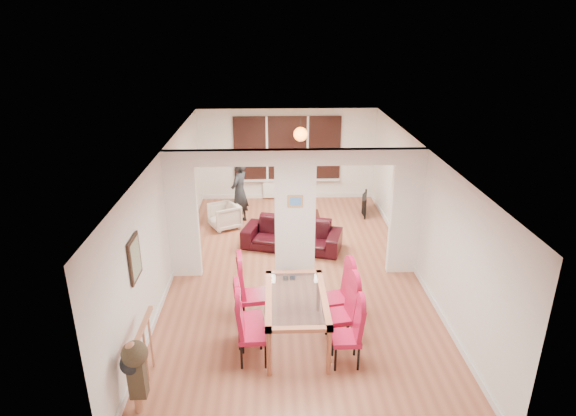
{
  "coord_description": "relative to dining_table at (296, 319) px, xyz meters",
  "views": [
    {
      "loc": [
        -0.45,
        -8.76,
        4.84
      ],
      "look_at": [
        -0.12,
        0.6,
        1.19
      ],
      "focal_mm": 30.0,
      "sensor_mm": 36.0,
      "label": 1
    }
  ],
  "objects": [
    {
      "name": "pillar_photo",
      "position": [
        0.09,
        2.15,
        1.2
      ],
      "size": [
        0.3,
        0.03,
        0.25
      ],
      "primitive_type": "cube",
      "color": "#4C8CD8",
      "rests_on": "divider_wall"
    },
    {
      "name": "pendant_light",
      "position": [
        0.39,
        5.55,
        1.75
      ],
      "size": [
        0.36,
        0.36,
        0.36
      ],
      "primitive_type": "sphere",
      "color": "orange",
      "rests_on": "room_walls"
    },
    {
      "name": "bay_window_blinds",
      "position": [
        0.09,
        6.69,
        1.1
      ],
      "size": [
        3.0,
        0.08,
        1.8
      ],
      "primitive_type": "cube",
      "color": "black",
      "rests_on": "room_walls"
    },
    {
      "name": "dining_table",
      "position": [
        0.0,
        0.0,
        0.0
      ],
      "size": [
        0.97,
        1.72,
        0.81
      ],
      "primitive_type": null,
      "color": "#985338",
      "rests_on": "floor"
    },
    {
      "name": "wall_poster",
      "position": [
        -2.38,
        -0.15,
        1.2
      ],
      "size": [
        0.04,
        0.52,
        0.67
      ],
      "primitive_type": "cube",
      "color": "gray",
      "rests_on": "room_walls"
    },
    {
      "name": "dining_chair_lb",
      "position": [
        -0.73,
        -0.06,
        0.11
      ],
      "size": [
        0.47,
        0.47,
        1.04
      ],
      "primitive_type": null,
      "rotation": [
        0.0,
        0.0,
        0.16
      ],
      "color": "#A11033",
      "rests_on": "floor"
    },
    {
      "name": "dining_chair_rc",
      "position": [
        0.71,
        0.48,
        0.14
      ],
      "size": [
        0.52,
        0.52,
        1.09
      ],
      "primitive_type": null,
      "rotation": [
        0.0,
        0.0,
        0.21
      ],
      "color": "#A11033",
      "rests_on": "floor"
    },
    {
      "name": "dining_chair_ra",
      "position": [
        0.71,
        -0.59,
        0.12
      ],
      "size": [
        0.42,
        0.42,
        1.05
      ],
      "primitive_type": null,
      "rotation": [
        0.0,
        0.0,
        -0.0
      ],
      "color": "#A11033",
      "rests_on": "floor"
    },
    {
      "name": "television",
      "position": [
        2.05,
        5.48,
        -0.14
      ],
      "size": [
        0.93,
        0.3,
        0.53
      ],
      "primitive_type": "imported",
      "rotation": [
        0.0,
        0.0,
        1.37
      ],
      "color": "black",
      "rests_on": "floor"
    },
    {
      "name": "dining_chair_rb",
      "position": [
        0.69,
        -0.06,
        0.15
      ],
      "size": [
        0.52,
        0.52,
        1.11
      ],
      "primitive_type": null,
      "rotation": [
        0.0,
        0.0,
        0.18
      ],
      "color": "#A11033",
      "rests_on": "floor"
    },
    {
      "name": "bottle",
      "position": [
        0.16,
        4.95,
        -0.01
      ],
      "size": [
        0.07,
        0.07,
        0.28
      ],
      "primitive_type": "cylinder",
      "color": "#143F19",
      "rests_on": "coffee_table"
    },
    {
      "name": "dining_chair_lc",
      "position": [
        -0.68,
        0.54,
        0.19
      ],
      "size": [
        0.53,
        0.53,
        1.18
      ],
      "primitive_type": null,
      "rotation": [
        0.0,
        0.0,
        0.13
      ],
      "color": "#A11033",
      "rests_on": "floor"
    },
    {
      "name": "shoes",
      "position": [
        -0.04,
        2.03,
        -0.35
      ],
      "size": [
        0.24,
        0.26,
        0.1
      ],
      "primitive_type": null,
      "color": "black",
      "rests_on": "floor"
    },
    {
      "name": "stair_newel",
      "position": [
        -2.16,
        -0.95,
        0.15
      ],
      "size": [
        0.4,
        1.2,
        1.1
      ],
      "primitive_type": null,
      "color": "#AD6D4F",
      "rests_on": "floor"
    },
    {
      "name": "dining_chair_la",
      "position": [
        -0.66,
        -0.49,
        0.14
      ],
      "size": [
        0.45,
        0.45,
        1.1
      ],
      "primitive_type": null,
      "rotation": [
        0.0,
        0.0,
        0.02
      ],
      "color": "#A11033",
      "rests_on": "floor"
    },
    {
      "name": "person",
      "position": [
        -1.18,
        4.92,
        0.43
      ],
      "size": [
        0.72,
        0.6,
        1.67
      ],
      "primitive_type": "imported",
      "rotation": [
        0.0,
        0.0,
        -1.96
      ],
      "color": "black",
      "rests_on": "floor"
    },
    {
      "name": "coffee_table",
      "position": [
        0.28,
        4.86,
        -0.28
      ],
      "size": [
        1.24,
        0.88,
        0.26
      ],
      "primitive_type": null,
      "rotation": [
        0.0,
        0.0,
        0.32
      ],
      "color": "black",
      "rests_on": "floor"
    },
    {
      "name": "bowl",
      "position": [
        0.25,
        4.85,
        -0.12
      ],
      "size": [
        0.21,
        0.21,
        0.05
      ],
      "primitive_type": "imported",
      "color": "black",
      "rests_on": "coffee_table"
    },
    {
      "name": "room_walls",
      "position": [
        0.09,
        2.25,
        0.9
      ],
      "size": [
        5.0,
        9.0,
        2.6
      ],
      "primitive_type": null,
      "color": "silver",
      "rests_on": "floor"
    },
    {
      "name": "floor",
      "position": [
        0.09,
        2.25,
        -0.4
      ],
      "size": [
        5.0,
        9.0,
        0.01
      ],
      "primitive_type": "cube",
      "color": "#9D593F",
      "rests_on": "ground"
    },
    {
      "name": "armchair",
      "position": [
        -1.55,
        4.61,
        -0.09
      ],
      "size": [
        0.91,
        0.92,
        0.63
      ],
      "primitive_type": "imported",
      "rotation": [
        0.0,
        0.0,
        -1.1
      ],
      "color": "beige",
      "rests_on": "floor"
    },
    {
      "name": "divider_wall",
      "position": [
        0.09,
        2.25,
        0.9
      ],
      "size": [
        5.0,
        0.18,
        2.6
      ],
      "primitive_type": "cube",
      "color": "white",
      "rests_on": "floor"
    },
    {
      "name": "sofa",
      "position": [
        0.08,
        3.42,
        -0.08
      ],
      "size": [
        2.35,
        1.43,
        0.64
      ],
      "primitive_type": "imported",
      "rotation": [
        0.0,
        0.0,
        -0.28
      ],
      "color": "black",
      "rests_on": "floor"
    },
    {
      "name": "radiator",
      "position": [
        0.09,
        6.65,
        -0.1
      ],
      "size": [
        1.4,
        0.08,
        0.5
      ],
      "primitive_type": "cube",
      "color": "white",
      "rests_on": "floor"
    }
  ]
}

